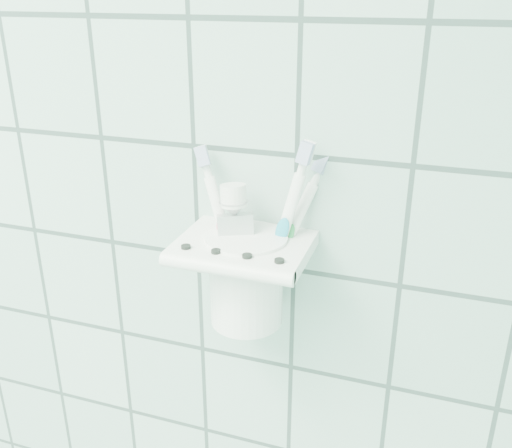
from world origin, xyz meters
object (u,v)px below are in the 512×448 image
toothbrush_pink (247,236)px  toothbrush_orange (260,228)px  toothbrush_blue (249,236)px  holder_bracket (244,248)px  cup (246,276)px  toothpaste_tube (239,245)px

toothbrush_pink → toothbrush_orange: size_ratio=0.95×
toothbrush_blue → toothbrush_pink: bearing=151.5°
toothbrush_orange → toothbrush_pink: bearing=-110.0°
holder_bracket → cup: bearing=83.8°
toothbrush_blue → toothbrush_orange: size_ratio=0.96×
holder_bracket → toothbrush_orange: toothbrush_orange is taller
holder_bracket → toothbrush_blue: size_ratio=0.72×
cup → toothbrush_pink: toothbrush_pink is taller
toothbrush_orange → toothpaste_tube: size_ratio=1.34×
toothbrush_orange → holder_bracket: bearing=-127.4°
holder_bracket → toothbrush_orange: bearing=45.8°
cup → toothbrush_orange: toothbrush_orange is taller
toothbrush_pink → toothbrush_blue: size_ratio=0.99×
toothbrush_blue → toothpaste_tube: bearing=171.1°
holder_bracket → toothbrush_orange: (0.01, 0.01, 0.02)m
holder_bracket → toothpaste_tube: size_ratio=0.92×
cup → toothbrush_blue: (0.01, -0.01, 0.05)m
toothbrush_blue → toothbrush_orange: toothbrush_orange is taller
toothbrush_pink → toothbrush_orange: 0.02m
cup → toothpaste_tube: size_ratio=0.69×
toothbrush_pink → toothbrush_blue: 0.01m
toothbrush_pink → toothbrush_orange: bearing=43.3°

